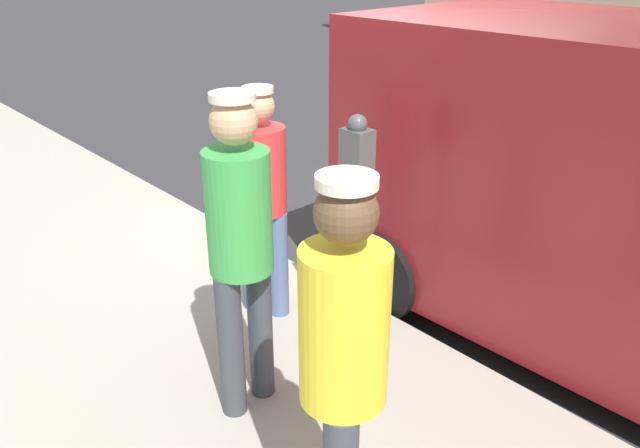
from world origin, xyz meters
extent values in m
plane|color=#2D2D33|center=(0.00, 0.00, 0.00)|extent=(80.00, 80.00, 0.00)
cylinder|color=gray|center=(1.35, 0.98, 0.72)|extent=(0.07, 0.07, 1.15)
cube|color=#4C4C51|center=(1.35, 0.98, 1.44)|extent=(0.14, 0.18, 0.28)
sphere|color=#47474C|center=(1.35, 0.98, 1.61)|extent=(0.12, 0.12, 0.12)
cylinder|color=#4C608C|center=(1.66, 0.25, 0.54)|extent=(0.14, 0.14, 0.78)
cylinder|color=#4C608C|center=(1.57, 0.45, 0.54)|extent=(0.14, 0.14, 0.78)
cylinder|color=red|center=(1.62, 0.35, 1.22)|extent=(0.34, 0.34, 0.58)
sphere|color=tan|center=(1.62, 0.35, 1.65)|extent=(0.21, 0.21, 0.21)
cylinder|color=silver|center=(1.62, 0.35, 1.75)|extent=(0.20, 0.20, 0.04)
cylinder|color=#383D47|center=(2.41, 1.10, 0.59)|extent=(0.14, 0.14, 0.87)
cylinder|color=#383D47|center=(2.19, 1.07, 0.59)|extent=(0.14, 0.14, 0.87)
cylinder|color=green|center=(2.30, 1.08, 1.35)|extent=(0.34, 0.34, 0.65)
sphere|color=tan|center=(2.30, 1.08, 1.82)|extent=(0.24, 0.24, 0.24)
cylinder|color=silver|center=(2.30, 1.08, 1.94)|extent=(0.22, 0.22, 0.04)
cylinder|color=yellow|center=(2.58, 2.15, 1.31)|extent=(0.34, 0.34, 0.63)
sphere|color=brown|center=(2.58, 2.15, 1.77)|extent=(0.23, 0.23, 0.23)
cylinder|color=silver|center=(2.58, 2.15, 1.88)|extent=(0.22, 0.22, 0.04)
cube|color=black|center=(-0.09, 0.38, 1.56)|extent=(1.84, 0.13, 0.88)
cylinder|color=black|center=(0.85, 0.80, 0.34)|extent=(0.24, 0.69, 0.68)
cylinder|color=black|center=(-1.05, 0.75, 0.34)|extent=(0.24, 0.69, 0.68)
camera|label=1|loc=(3.95, 3.55, 2.61)|focal=35.43mm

